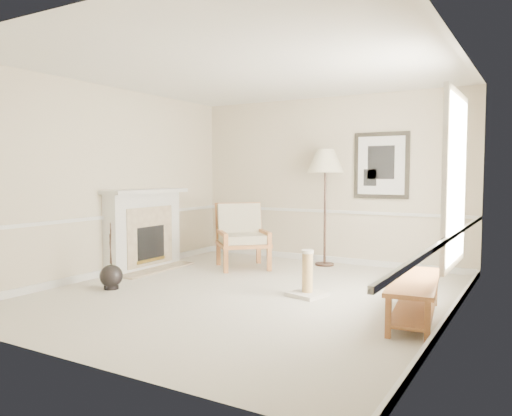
# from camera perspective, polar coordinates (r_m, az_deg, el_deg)

# --- Properties ---
(ground) EXTENTS (5.50, 5.50, 0.00)m
(ground) POSITION_cam_1_polar(r_m,az_deg,el_deg) (6.61, -0.97, -9.76)
(ground) COLOR silver
(ground) RESTS_ON ground
(room) EXTENTS (5.04, 5.54, 2.92)m
(room) POSITION_cam_1_polar(r_m,az_deg,el_deg) (6.43, 0.42, 6.62)
(room) COLOR beige
(room) RESTS_ON ground
(fireplace) EXTENTS (0.64, 1.64, 1.31)m
(fireplace) POSITION_cam_1_polar(r_m,az_deg,el_deg) (8.38, -12.64, -2.48)
(fireplace) COLOR white
(fireplace) RESTS_ON ground
(floor_vase) EXTENTS (0.31, 0.31, 0.91)m
(floor_vase) POSITION_cam_1_polar(r_m,az_deg,el_deg) (7.10, -16.22, -7.57)
(floor_vase) COLOR black
(floor_vase) RESTS_ON ground
(armchair) EXTENTS (1.17, 1.17, 1.07)m
(armchair) POSITION_cam_1_polar(r_m,az_deg,el_deg) (8.38, -1.67, -2.84)
(armchair) COLOR #9C6632
(armchair) RESTS_ON ground
(floor_lamp) EXTENTS (0.79, 0.79, 1.97)m
(floor_lamp) POSITION_cam_1_polar(r_m,az_deg,el_deg) (8.52, 7.94, 4.97)
(floor_lamp) COLOR black
(floor_lamp) RESTS_ON ground
(bench) EXTENTS (0.67, 1.60, 0.44)m
(bench) POSITION_cam_1_polar(r_m,az_deg,el_deg) (5.66, 17.66, -9.21)
(bench) COLOR #9C6632
(bench) RESTS_ON ground
(scratching_post) EXTENTS (0.50, 0.50, 0.59)m
(scratching_post) POSITION_cam_1_polar(r_m,az_deg,el_deg) (6.48, 5.89, -8.37)
(scratching_post) COLOR white
(scratching_post) RESTS_ON ground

